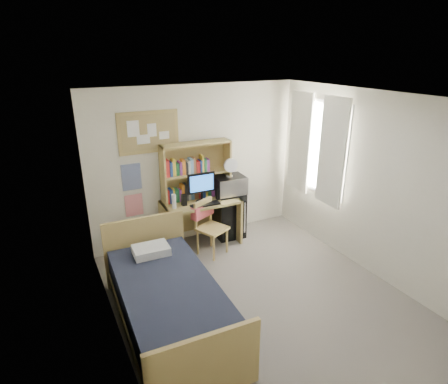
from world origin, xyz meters
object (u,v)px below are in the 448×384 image
speaker_left (184,200)px  desk_fan (229,168)px  microwave (229,185)px  desk (201,223)px  desk_chair (212,228)px  monitor (202,188)px  bed (169,306)px  bulletin_board (149,132)px  speaker_right (219,194)px  mini_fridge (229,214)px

speaker_left → desk_fan: bearing=8.4°
speaker_left → microwave: (0.86, 0.11, 0.08)m
desk → desk_chair: desk_chair is taller
monitor → desk_fan: (0.56, 0.11, 0.22)m
bed → microwave: size_ratio=4.24×
monitor → speaker_left: size_ratio=2.68×
desk → desk_chair: size_ratio=1.39×
speaker_left → desk_fan: 0.94m
bed → speaker_left: bearing=65.0°
bulletin_board → desk_fan: bearing=-12.0°
desk_chair → bed: (-1.18, -1.33, -0.15)m
speaker_right → monitor: bearing=-180.0°
desk_chair → bed: desk_chair is taller
microwave → desk: bearing=-171.4°
bed → speaker_right: speaker_right is taller
desk_chair → desk: bearing=69.7°
desk → microwave: 0.80m
bulletin_board → speaker_right: bearing=-21.2°
speaker_right → desk_fan: size_ratio=0.63×
speaker_left → desk_fan: desk_fan is taller
mini_fridge → bed: size_ratio=0.38×
desk → bed: desk is taller
mini_fridge → microwave: bearing=-90.0°
monitor → desk: bearing=90.0°
desk_chair → microwave: bearing=14.4°
monitor → desk_fan: bearing=12.7°
mini_fridge → bed: bearing=-130.6°
bulletin_board → desk_fan: bulletin_board is taller
mini_fridge → speaker_right: (-0.26, -0.14, 0.47)m
speaker_left → microwave: bearing=8.4°
desk_chair → monitor: size_ratio=1.86×
mini_fridge → speaker_left: 0.99m
desk → desk_fan: desk_fan is taller
desk → microwave: (0.56, 0.05, 0.57)m
mini_fridge → bed: (-1.71, -1.78, -0.11)m
desk_chair → desk_fan: desk_fan is taller
bed → monitor: 2.14m
microwave → speaker_left: bearing=-169.7°
bulletin_board → microwave: bulletin_board is taller
mini_fridge → speaker_left: bearing=-168.5°
desk → monitor: (-0.00, -0.06, 0.63)m
desk → desk_fan: size_ratio=4.32×
desk → bed: 2.06m
bulletin_board → bed: (-0.46, -2.03, -1.62)m
monitor → speaker_left: monitor is taller
bulletin_board → desk: 1.71m
speaker_right → bed: bearing=-130.1°
microwave → desk_fan: 0.29m
mini_fridge → bed: mini_fridge is taller
desk → desk_fan: bearing=6.7°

